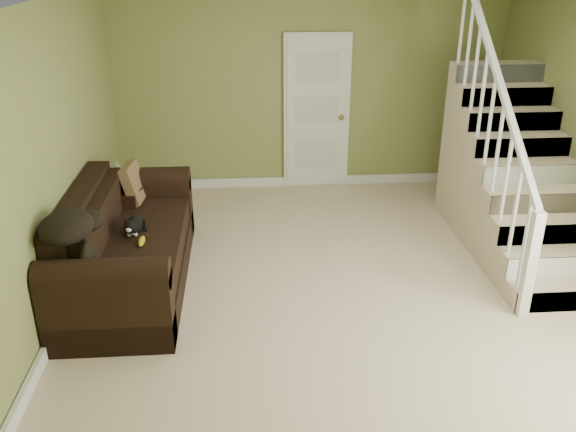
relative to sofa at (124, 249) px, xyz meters
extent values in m
cube|color=#C7B490|center=(2.02, -0.22, -0.36)|extent=(5.00, 5.50, 0.01)
cube|color=white|center=(2.02, -0.22, 2.24)|extent=(5.00, 5.50, 0.01)
cube|color=olive|center=(2.02, 2.53, 0.94)|extent=(5.00, 0.04, 2.60)
cube|color=olive|center=(2.02, -2.97, 0.94)|extent=(5.00, 0.04, 2.60)
cube|color=olive|center=(-0.48, -0.22, 0.94)|extent=(0.04, 5.50, 2.60)
cube|color=white|center=(2.02, 2.50, -0.30)|extent=(5.00, 0.04, 0.12)
cube|color=white|center=(-0.45, -0.22, -0.30)|extent=(0.04, 5.50, 0.12)
cube|color=white|center=(2.12, 2.50, 0.65)|extent=(0.86, 0.05, 2.02)
cube|color=white|center=(2.12, 2.48, 0.64)|extent=(0.78, 0.04, 1.96)
sphere|color=olive|center=(2.44, 2.43, 0.59)|extent=(0.07, 0.07, 0.07)
cube|color=#C7B490|center=(4.02, -0.68, -0.26)|extent=(1.00, 0.27, 0.20)
cylinder|color=white|center=(3.57, -0.68, 0.29)|extent=(0.04, 0.04, 0.90)
cube|color=#C7B490|center=(4.02, -0.41, -0.16)|extent=(1.00, 0.27, 0.40)
cylinder|color=white|center=(3.57, -0.41, 0.49)|extent=(0.04, 0.04, 0.90)
cube|color=#C7B490|center=(4.02, -0.14, -0.06)|extent=(1.00, 0.27, 0.60)
cylinder|color=white|center=(3.57, -0.14, 0.69)|extent=(0.04, 0.04, 0.90)
cube|color=#C7B490|center=(4.02, 0.13, 0.04)|extent=(1.00, 0.27, 0.80)
cylinder|color=white|center=(3.57, 0.13, 0.89)|extent=(0.04, 0.04, 0.90)
cube|color=#C7B490|center=(4.02, 0.40, 0.14)|extent=(1.00, 0.27, 1.00)
cylinder|color=white|center=(3.57, 0.40, 1.09)|extent=(0.04, 0.04, 0.90)
cube|color=#C7B490|center=(4.02, 0.67, 0.24)|extent=(1.00, 0.27, 1.20)
cylinder|color=white|center=(3.57, 0.67, 1.29)|extent=(0.04, 0.04, 0.90)
cube|color=#C7B490|center=(4.02, 0.94, 0.34)|extent=(1.00, 0.27, 1.40)
cylinder|color=white|center=(3.57, 0.94, 1.49)|extent=(0.04, 0.04, 0.90)
cube|color=#C7B490|center=(4.02, 1.21, 0.44)|extent=(1.00, 0.27, 1.60)
cylinder|color=white|center=(3.57, 1.21, 1.69)|extent=(0.04, 0.04, 0.90)
cube|color=#C7B490|center=(4.02, 1.48, 0.54)|extent=(1.00, 0.27, 1.80)
cylinder|color=white|center=(3.57, 1.48, 1.89)|extent=(0.04, 0.04, 0.90)
cube|color=white|center=(3.57, -0.84, 0.14)|extent=(0.09, 0.09, 1.00)
cube|color=white|center=(3.57, 0.40, 1.54)|extent=(0.06, 2.46, 1.84)
cube|color=black|center=(0.05, 0.00, -0.22)|extent=(1.03, 2.37, 0.27)
cube|color=black|center=(0.16, 0.00, 0.03)|extent=(0.78, 1.79, 0.24)
cube|color=black|center=(0.05, -1.05, -0.02)|extent=(1.03, 0.27, 0.67)
cube|color=black|center=(0.05, 1.05, -0.02)|extent=(1.03, 0.27, 0.67)
cylinder|color=black|center=(0.05, -1.05, 0.31)|extent=(1.03, 0.27, 0.27)
cylinder|color=black|center=(0.05, 1.05, 0.31)|extent=(1.03, 0.27, 0.27)
cube|color=black|center=(-0.35, 0.00, 0.24)|extent=(0.22, 1.83, 0.68)
cube|color=black|center=(-0.19, 0.00, 0.33)|extent=(0.15, 1.77, 0.38)
cube|color=black|center=(-0.20, 0.92, -0.03)|extent=(0.61, 0.61, 0.65)
cylinder|color=silver|center=(-0.28, 0.85, 0.39)|extent=(0.06, 0.06, 0.20)
cylinder|color=#2F49BA|center=(-0.28, 0.85, 0.39)|extent=(0.07, 0.07, 0.05)
cylinder|color=white|center=(-0.28, 0.85, 0.51)|extent=(0.03, 0.03, 0.03)
cylinder|color=silver|center=(-0.12, 0.89, 0.39)|extent=(0.06, 0.06, 0.20)
cylinder|color=#2F49BA|center=(-0.12, 0.89, 0.39)|extent=(0.07, 0.07, 0.05)
cylinder|color=white|center=(-0.12, 0.89, 0.51)|extent=(0.03, 0.03, 0.03)
cylinder|color=silver|center=(-0.20, 1.02, 0.39)|extent=(0.06, 0.06, 0.20)
cylinder|color=#2F49BA|center=(-0.20, 1.02, 0.39)|extent=(0.07, 0.07, 0.05)
cylinder|color=white|center=(-0.20, 1.02, 0.51)|extent=(0.03, 0.03, 0.03)
ellipsoid|color=black|center=(0.11, 0.06, 0.23)|extent=(0.18, 0.30, 0.15)
ellipsoid|color=white|center=(0.11, 0.00, 0.20)|extent=(0.10, 0.13, 0.08)
sphere|color=black|center=(0.11, -0.08, 0.28)|extent=(0.11, 0.11, 0.10)
ellipsoid|color=white|center=(0.11, -0.13, 0.26)|extent=(0.06, 0.05, 0.05)
cone|color=black|center=(0.08, -0.07, 0.33)|extent=(0.04, 0.05, 0.05)
cone|color=black|center=(0.13, -0.07, 0.33)|extent=(0.04, 0.05, 0.05)
cylinder|color=black|center=(0.18, 0.17, 0.17)|extent=(0.07, 0.22, 0.03)
ellipsoid|color=yellow|center=(0.21, -0.20, 0.18)|extent=(0.06, 0.20, 0.06)
cube|color=brown|center=(-0.01, 0.85, 0.35)|extent=(0.23, 0.42, 0.42)
ellipsoid|color=black|center=(-0.25, -0.79, 0.61)|extent=(0.44, 0.56, 0.22)
camera|label=1|loc=(1.17, -5.25, 2.63)|focal=38.00mm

